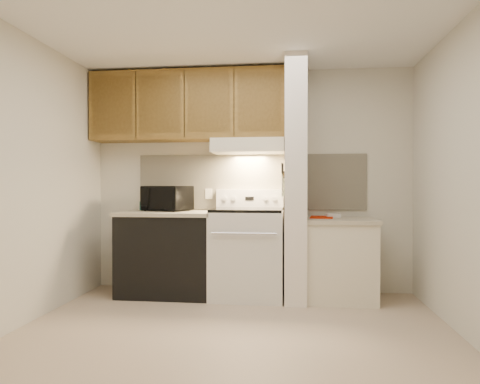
# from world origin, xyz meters

# --- Properties ---
(floor) EXTENTS (3.60, 3.60, 0.00)m
(floor) POSITION_xyz_m (0.00, 0.00, 0.00)
(floor) COLOR tan
(floor) RESTS_ON ground
(ceiling) EXTENTS (3.60, 3.60, 0.00)m
(ceiling) POSITION_xyz_m (0.00, 0.00, 2.50)
(ceiling) COLOR white
(ceiling) RESTS_ON wall_back
(wall_back) EXTENTS (3.60, 2.50, 0.02)m
(wall_back) POSITION_xyz_m (0.00, 1.50, 1.25)
(wall_back) COLOR beige
(wall_back) RESTS_ON floor
(wall_left) EXTENTS (0.02, 3.00, 2.50)m
(wall_left) POSITION_xyz_m (-1.80, 0.00, 1.25)
(wall_left) COLOR beige
(wall_left) RESTS_ON floor
(wall_right) EXTENTS (0.02, 3.00, 2.50)m
(wall_right) POSITION_xyz_m (1.80, 0.00, 1.25)
(wall_right) COLOR beige
(wall_right) RESTS_ON floor
(backsplash) EXTENTS (2.60, 0.02, 0.63)m
(backsplash) POSITION_xyz_m (0.00, 1.49, 1.24)
(backsplash) COLOR beige
(backsplash) RESTS_ON wall_back
(range_body) EXTENTS (0.76, 0.65, 0.92)m
(range_body) POSITION_xyz_m (0.00, 1.16, 0.46)
(range_body) COLOR silver
(range_body) RESTS_ON floor
(oven_window) EXTENTS (0.50, 0.01, 0.30)m
(oven_window) POSITION_xyz_m (0.00, 0.84, 0.50)
(oven_window) COLOR black
(oven_window) RESTS_ON range_body
(oven_handle) EXTENTS (0.65, 0.02, 0.02)m
(oven_handle) POSITION_xyz_m (0.00, 0.80, 0.72)
(oven_handle) COLOR silver
(oven_handle) RESTS_ON range_body
(cooktop) EXTENTS (0.74, 0.64, 0.03)m
(cooktop) POSITION_xyz_m (0.00, 1.16, 0.94)
(cooktop) COLOR black
(cooktop) RESTS_ON range_body
(range_backguard) EXTENTS (0.76, 0.08, 0.20)m
(range_backguard) POSITION_xyz_m (0.00, 1.44, 1.05)
(range_backguard) COLOR silver
(range_backguard) RESTS_ON range_body
(range_display) EXTENTS (0.10, 0.01, 0.04)m
(range_display) POSITION_xyz_m (0.00, 1.40, 1.05)
(range_display) COLOR black
(range_display) RESTS_ON range_backguard
(range_knob_left_outer) EXTENTS (0.05, 0.02, 0.05)m
(range_knob_left_outer) POSITION_xyz_m (-0.28, 1.40, 1.05)
(range_knob_left_outer) COLOR silver
(range_knob_left_outer) RESTS_ON range_backguard
(range_knob_left_inner) EXTENTS (0.05, 0.02, 0.05)m
(range_knob_left_inner) POSITION_xyz_m (-0.18, 1.40, 1.05)
(range_knob_left_inner) COLOR silver
(range_knob_left_inner) RESTS_ON range_backguard
(range_knob_right_inner) EXTENTS (0.05, 0.02, 0.05)m
(range_knob_right_inner) POSITION_xyz_m (0.18, 1.40, 1.05)
(range_knob_right_inner) COLOR silver
(range_knob_right_inner) RESTS_ON range_backguard
(range_knob_right_outer) EXTENTS (0.05, 0.02, 0.05)m
(range_knob_right_outer) POSITION_xyz_m (0.28, 1.40, 1.05)
(range_knob_right_outer) COLOR silver
(range_knob_right_outer) RESTS_ON range_backguard
(dishwasher_front) EXTENTS (1.00, 0.63, 0.87)m
(dishwasher_front) POSITION_xyz_m (-0.88, 1.17, 0.43)
(dishwasher_front) COLOR black
(dishwasher_front) RESTS_ON floor
(left_countertop) EXTENTS (1.04, 0.67, 0.04)m
(left_countertop) POSITION_xyz_m (-0.88, 1.17, 0.89)
(left_countertop) COLOR #B5AA91
(left_countertop) RESTS_ON dishwasher_front
(spoon_rest) EXTENTS (0.23, 0.15, 0.02)m
(spoon_rest) POSITION_xyz_m (-1.02, 1.36, 0.92)
(spoon_rest) COLOR black
(spoon_rest) RESTS_ON left_countertop
(teal_jar) EXTENTS (0.12, 0.12, 0.10)m
(teal_jar) POSITION_xyz_m (-1.23, 1.39, 0.96)
(teal_jar) COLOR #1F5A5E
(teal_jar) RESTS_ON left_countertop
(outlet) EXTENTS (0.08, 0.01, 0.12)m
(outlet) POSITION_xyz_m (-0.48, 1.48, 1.10)
(outlet) COLOR beige
(outlet) RESTS_ON backsplash
(microwave) EXTENTS (0.60, 0.51, 0.28)m
(microwave) POSITION_xyz_m (-0.93, 1.31, 1.05)
(microwave) COLOR black
(microwave) RESTS_ON left_countertop
(partition_pillar) EXTENTS (0.22, 0.70, 2.50)m
(partition_pillar) POSITION_xyz_m (0.51, 1.15, 1.25)
(partition_pillar) COLOR white
(partition_pillar) RESTS_ON floor
(pillar_trim) EXTENTS (0.01, 0.70, 0.04)m
(pillar_trim) POSITION_xyz_m (0.39, 1.15, 1.30)
(pillar_trim) COLOR brown
(pillar_trim) RESTS_ON partition_pillar
(knife_strip) EXTENTS (0.02, 0.42, 0.04)m
(knife_strip) POSITION_xyz_m (0.39, 1.10, 1.32)
(knife_strip) COLOR black
(knife_strip) RESTS_ON partition_pillar
(knife_blade_a) EXTENTS (0.01, 0.03, 0.16)m
(knife_blade_a) POSITION_xyz_m (0.38, 0.95, 1.22)
(knife_blade_a) COLOR silver
(knife_blade_a) RESTS_ON knife_strip
(knife_handle_a) EXTENTS (0.02, 0.02, 0.10)m
(knife_handle_a) POSITION_xyz_m (0.38, 0.94, 1.37)
(knife_handle_a) COLOR black
(knife_handle_a) RESTS_ON knife_strip
(knife_blade_b) EXTENTS (0.01, 0.04, 0.18)m
(knife_blade_b) POSITION_xyz_m (0.38, 1.02, 1.21)
(knife_blade_b) COLOR silver
(knife_blade_b) RESTS_ON knife_strip
(knife_handle_b) EXTENTS (0.02, 0.02, 0.10)m
(knife_handle_b) POSITION_xyz_m (0.38, 1.01, 1.37)
(knife_handle_b) COLOR black
(knife_handle_b) RESTS_ON knife_strip
(knife_blade_c) EXTENTS (0.01, 0.04, 0.20)m
(knife_blade_c) POSITION_xyz_m (0.38, 1.09, 1.20)
(knife_blade_c) COLOR silver
(knife_blade_c) RESTS_ON knife_strip
(knife_handle_c) EXTENTS (0.02, 0.02, 0.10)m
(knife_handle_c) POSITION_xyz_m (0.38, 1.11, 1.37)
(knife_handle_c) COLOR black
(knife_handle_c) RESTS_ON knife_strip
(knife_blade_d) EXTENTS (0.01, 0.04, 0.16)m
(knife_blade_d) POSITION_xyz_m (0.38, 1.18, 1.22)
(knife_blade_d) COLOR silver
(knife_blade_d) RESTS_ON knife_strip
(knife_handle_d) EXTENTS (0.02, 0.02, 0.10)m
(knife_handle_d) POSITION_xyz_m (0.38, 1.19, 1.37)
(knife_handle_d) COLOR black
(knife_handle_d) RESTS_ON knife_strip
(knife_blade_e) EXTENTS (0.01, 0.04, 0.18)m
(knife_blade_e) POSITION_xyz_m (0.38, 1.25, 1.21)
(knife_blade_e) COLOR silver
(knife_blade_e) RESTS_ON knife_strip
(knife_handle_e) EXTENTS (0.02, 0.02, 0.10)m
(knife_handle_e) POSITION_xyz_m (0.38, 1.26, 1.37)
(knife_handle_e) COLOR black
(knife_handle_e) RESTS_ON knife_strip
(oven_mitt) EXTENTS (0.03, 0.11, 0.26)m
(oven_mitt) POSITION_xyz_m (0.38, 1.32, 1.21)
(oven_mitt) COLOR slate
(oven_mitt) RESTS_ON partition_pillar
(right_cab_base) EXTENTS (0.70, 0.60, 0.81)m
(right_cab_base) POSITION_xyz_m (0.97, 1.15, 0.40)
(right_cab_base) COLOR beige
(right_cab_base) RESTS_ON floor
(right_countertop) EXTENTS (0.74, 0.64, 0.04)m
(right_countertop) POSITION_xyz_m (0.97, 1.15, 0.83)
(right_countertop) COLOR #B5AA91
(right_countertop) RESTS_ON right_cab_base
(red_folder) EXTENTS (0.27, 0.35, 0.01)m
(red_folder) POSITION_xyz_m (0.79, 1.25, 0.86)
(red_folder) COLOR #B31D00
(red_folder) RESTS_ON right_countertop
(white_box) EXTENTS (0.16, 0.12, 0.04)m
(white_box) POSITION_xyz_m (0.92, 1.33, 0.87)
(white_box) COLOR white
(white_box) RESTS_ON right_countertop
(range_hood) EXTENTS (0.78, 0.44, 0.15)m
(range_hood) POSITION_xyz_m (0.00, 1.28, 1.62)
(range_hood) COLOR beige
(range_hood) RESTS_ON upper_cabinets
(hood_lip) EXTENTS (0.78, 0.04, 0.06)m
(hood_lip) POSITION_xyz_m (0.00, 1.07, 1.58)
(hood_lip) COLOR beige
(hood_lip) RESTS_ON range_hood
(upper_cabinets) EXTENTS (2.18, 0.33, 0.77)m
(upper_cabinets) POSITION_xyz_m (-0.69, 1.32, 2.08)
(upper_cabinets) COLOR brown
(upper_cabinets) RESTS_ON wall_back
(cab_door_a) EXTENTS (0.46, 0.01, 0.63)m
(cab_door_a) POSITION_xyz_m (-1.51, 1.17, 2.08)
(cab_door_a) COLOR brown
(cab_door_a) RESTS_ON upper_cabinets
(cab_gap_a) EXTENTS (0.01, 0.01, 0.73)m
(cab_gap_a) POSITION_xyz_m (-1.23, 1.16, 2.08)
(cab_gap_a) COLOR black
(cab_gap_a) RESTS_ON upper_cabinets
(cab_door_b) EXTENTS (0.46, 0.01, 0.63)m
(cab_door_b) POSITION_xyz_m (-0.96, 1.17, 2.08)
(cab_door_b) COLOR brown
(cab_door_b) RESTS_ON upper_cabinets
(cab_gap_b) EXTENTS (0.01, 0.01, 0.73)m
(cab_gap_b) POSITION_xyz_m (-0.69, 1.16, 2.08)
(cab_gap_b) COLOR black
(cab_gap_b) RESTS_ON upper_cabinets
(cab_door_c) EXTENTS (0.46, 0.01, 0.63)m
(cab_door_c) POSITION_xyz_m (-0.42, 1.17, 2.08)
(cab_door_c) COLOR brown
(cab_door_c) RESTS_ON upper_cabinets
(cab_gap_c) EXTENTS (0.01, 0.01, 0.73)m
(cab_gap_c) POSITION_xyz_m (-0.14, 1.16, 2.08)
(cab_gap_c) COLOR black
(cab_gap_c) RESTS_ON upper_cabinets
(cab_door_d) EXTENTS (0.46, 0.01, 0.63)m
(cab_door_d) POSITION_xyz_m (0.13, 1.17, 2.08)
(cab_door_d) COLOR brown
(cab_door_d) RESTS_ON upper_cabinets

